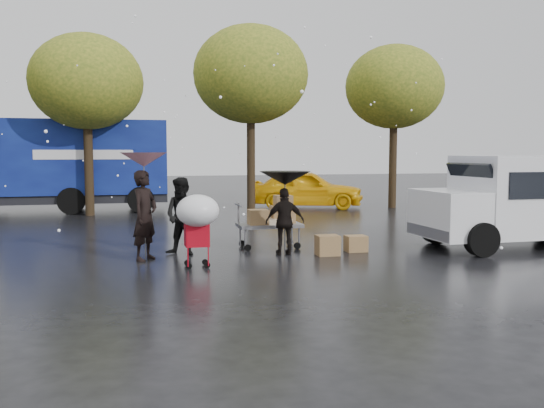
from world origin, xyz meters
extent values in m
plane|color=black|center=(0.00, 0.00, 0.00)|extent=(90.00, 90.00, 0.00)
imported|color=black|center=(-1.87, 0.54, 0.95)|extent=(0.78, 0.83, 1.91)
imported|color=black|center=(-1.03, 0.99, 0.87)|extent=(1.06, 1.00, 1.73)
imported|color=black|center=(1.17, 0.43, 0.75)|extent=(0.89, 0.40, 1.49)
cylinder|color=#4C4C4C|center=(-1.87, 0.54, 1.07)|extent=(0.02, 0.02, 2.13)
cone|color=#E35D75|center=(-1.87, 0.54, 2.13)|extent=(0.97, 0.97, 0.30)
sphere|color=#4C4C4C|center=(-1.87, 0.54, 2.16)|extent=(0.06, 0.06, 0.06)
cylinder|color=#4C4C4C|center=(1.17, 0.43, 0.86)|extent=(0.02, 0.02, 1.71)
cone|color=black|center=(1.17, 0.43, 1.71)|extent=(1.14, 1.14, 0.30)
sphere|color=#4C4C4C|center=(1.17, 0.43, 1.74)|extent=(0.06, 0.06, 0.06)
cube|color=slate|center=(1.05, 1.39, 0.55)|extent=(1.50, 0.80, 0.08)
cylinder|color=slate|center=(0.30, 1.39, 0.80)|extent=(0.04, 0.04, 0.60)
cube|color=brown|center=(1.40, 1.49, 0.79)|extent=(0.55, 0.45, 0.40)
cube|color=brown|center=(0.75, 1.29, 0.77)|extent=(0.45, 0.40, 0.35)
cube|color=brown|center=(1.35, 1.24, 1.13)|extent=(0.40, 0.35, 0.28)
cube|color=tan|center=(1.10, 1.39, 0.65)|extent=(0.90, 0.55, 0.12)
cylinder|color=black|center=(0.45, 1.07, 0.08)|extent=(0.16, 0.05, 0.16)
cylinder|color=black|center=(0.45, 1.71, 0.08)|extent=(0.16, 0.05, 0.16)
cylinder|color=black|center=(1.65, 1.07, 0.08)|extent=(0.16, 0.05, 0.16)
cylinder|color=black|center=(1.65, 1.71, 0.08)|extent=(0.16, 0.05, 0.16)
cube|color=red|center=(-0.91, -0.47, 0.65)|extent=(0.47, 0.41, 0.45)
cylinder|color=red|center=(-0.91, -0.66, 1.02)|extent=(0.42, 0.02, 0.02)
cylinder|color=#4C4C4C|center=(-0.91, -0.66, 0.95)|extent=(0.02, 0.02, 0.60)
ellipsoid|color=white|center=(-0.91, -0.66, 1.15)|extent=(0.84, 0.84, 0.63)
cylinder|color=black|center=(-1.09, -0.63, 0.06)|extent=(0.12, 0.04, 0.12)
cylinder|color=black|center=(-1.09, -0.31, 0.06)|extent=(0.12, 0.04, 0.12)
cylinder|color=black|center=(-0.73, -0.63, 0.06)|extent=(0.12, 0.04, 0.12)
cylinder|color=black|center=(-0.73, -0.31, 0.06)|extent=(0.12, 0.04, 0.12)
cube|color=white|center=(7.47, 0.06, 1.25)|extent=(3.80, 2.00, 1.90)
cube|color=white|center=(5.07, 0.06, 0.85)|extent=(1.20, 1.95, 1.10)
cube|color=black|center=(5.62, 0.06, 1.70)|extent=(0.37, 1.70, 0.67)
cube|color=slate|center=(4.52, 0.06, 0.45)|extent=(0.12, 1.90, 0.25)
cylinder|color=black|center=(5.27, -0.89, 0.38)|extent=(0.76, 0.28, 0.76)
cylinder|color=black|center=(5.27, 1.01, 0.38)|extent=(0.76, 0.28, 0.76)
cube|color=navy|center=(-3.68, 11.63, 2.10)|extent=(6.00, 2.50, 2.80)
cube|color=black|center=(-4.68, 11.63, 0.55)|extent=(8.00, 2.30, 0.35)
cube|color=white|center=(-3.68, 10.37, 2.20)|extent=(3.50, 0.03, 0.35)
cylinder|color=black|center=(-1.68, 10.48, 0.50)|extent=(1.00, 0.30, 1.00)
cylinder|color=black|center=(-1.68, 12.78, 0.50)|extent=(1.00, 0.30, 1.00)
cube|color=brown|center=(2.07, 0.13, 0.22)|extent=(0.50, 0.41, 0.45)
cube|color=brown|center=(2.87, 0.43, 0.18)|extent=(0.48, 0.38, 0.37)
imported|color=yellow|center=(4.99, 10.74, 0.79)|extent=(4.99, 3.37, 1.58)
cylinder|color=black|center=(-3.50, 10.00, 2.24)|extent=(0.32, 0.32, 4.48)
ellipsoid|color=#3C5718|center=(-3.50, 10.00, 4.80)|extent=(4.00, 4.00, 3.40)
cylinder|color=black|center=(2.50, 10.00, 2.45)|extent=(0.32, 0.32, 4.90)
ellipsoid|color=#3C5718|center=(2.50, 10.00, 5.25)|extent=(4.40, 4.40, 3.74)
cylinder|color=black|center=(8.50, 10.00, 2.31)|extent=(0.32, 0.32, 4.62)
ellipsoid|color=#3C5718|center=(8.50, 10.00, 4.95)|extent=(4.00, 4.00, 3.40)
camera|label=1|loc=(-2.29, -11.80, 2.28)|focal=38.00mm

